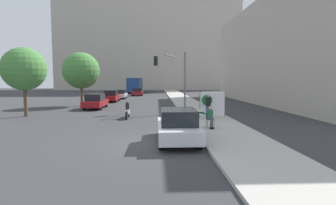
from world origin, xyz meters
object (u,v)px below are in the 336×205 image
Objects in this scene: traffic_light_pole at (173,71)px; parked_car_curbside at (178,126)px; motorcycle_on_road at (128,111)px; seated_protester at (210,116)px; car_on_road_far_lane at (138,92)px; city_bus_on_road at (135,84)px; car_on_road_distant at (120,94)px; car_on_road_nearest at (96,101)px; car_on_road_midblock at (111,96)px; street_tree_near_curb at (24,69)px; street_tree_midblock at (81,71)px; jogger_on_sidewalk at (208,106)px; pedestrian_behind at (204,103)px; protest_banner at (212,104)px.

traffic_light_pole reaches higher than parked_car_curbside.
seated_protester is at bearing -43.34° from motorcycle_on_road.
car_on_road_far_lane is 0.34× the size of city_bus_on_road.
car_on_road_far_lane is (2.12, 7.42, 0.00)m from car_on_road_distant.
traffic_light_pole is 1.13× the size of car_on_road_nearest.
car_on_road_midblock is 14.60m from street_tree_near_curb.
seated_protester is 9.18m from traffic_light_pole.
motorcycle_on_road is 0.37× the size of street_tree_midblock.
jogger_on_sidewalk is 7.09m from parked_car_curbside.
pedestrian_behind is 4.45m from traffic_light_pole.
street_tree_near_curb is (-13.27, 6.16, 2.89)m from seated_protester.
car_on_road_midblock is at bearing 67.43° from street_tree_midblock.
street_tree_near_curb reaches higher than car_on_road_midblock.
car_on_road_midblock is (-9.59, 16.01, -0.26)m from jogger_on_sidewalk.
street_tree_near_curb reaches higher than traffic_light_pole.
protest_banner is (0.36, 0.40, 0.12)m from jogger_on_sidewalk.
street_tree_midblock is (-4.74, -18.74, 3.18)m from car_on_road_far_lane.
jogger_on_sidewalk is 0.96× the size of pedestrian_behind.
jogger_on_sidewalk is 6.00m from motorcycle_on_road.
car_on_road_midblock is at bearing -100.52° from car_on_road_far_lane.
street_tree_midblock is (-9.16, 17.09, 3.11)m from parked_car_curbside.
seated_protester is 0.30× the size of parked_car_curbside.
car_on_road_far_lane is (-7.13, 29.28, -0.32)m from jogger_on_sidewalk.
car_on_road_nearest is at bearing 120.00° from motorcycle_on_road.
city_bus_on_road is 2.26× the size of street_tree_near_curb.
seated_protester is at bearing -65.67° from car_on_road_midblock.
car_on_road_far_lane is at bearing 101.36° from traffic_light_pole.
car_on_road_nearest is 1.06× the size of car_on_road_midblock.
jogger_on_sidewalk is at bearing -78.21° from city_bus_on_road.
parked_car_curbside is at bearing -61.82° from street_tree_midblock.
protest_banner reaches higher than jogger_on_sidewalk.
car_on_road_far_lane is at bearing 74.09° from car_on_road_distant.
street_tree_near_curb is 0.92× the size of street_tree_midblock.
street_tree_midblock is (2.05, 8.16, 0.17)m from street_tree_near_curb.
seated_protester is at bearing -71.45° from car_on_road_distant.
motorcycle_on_road is at bearing -60.00° from car_on_road_nearest.
street_tree_near_curb is (-11.70, -2.43, 0.07)m from traffic_light_pole.
street_tree_midblock reaches higher than car_on_road_distant.
motorcycle_on_road is 11.63m from street_tree_midblock.
jogger_on_sidewalk reaches higher than car_on_road_far_lane.
jogger_on_sidewalk is 0.40× the size of car_on_road_midblock.
car_on_road_distant is at bearing 114.13° from protest_banner.
traffic_light_pole reaches higher than protest_banner.
car_on_road_nearest is (-9.80, 6.01, -0.32)m from pedestrian_behind.
jogger_on_sidewalk is at bearing -76.32° from car_on_road_far_lane.
street_tree_midblock reaches higher than car_on_road_far_lane.
car_on_road_midblock is 24.22m from city_bus_on_road.
city_bus_on_road reaches higher than parked_car_curbside.
jogger_on_sidewalk is 0.42× the size of parked_car_curbside.
motorcycle_on_road is 8.73m from street_tree_near_curb.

